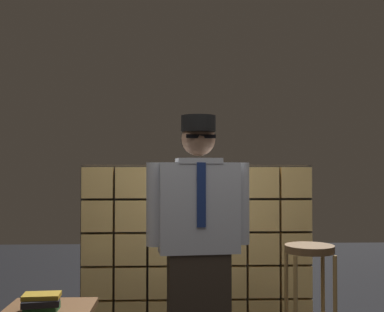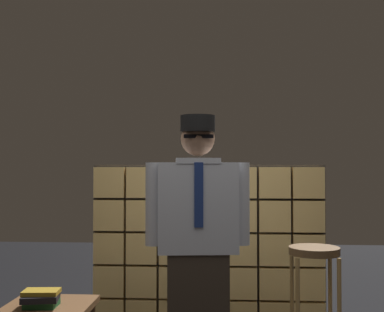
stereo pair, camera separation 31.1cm
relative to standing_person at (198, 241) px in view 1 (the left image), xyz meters
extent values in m
cube|color=#F2C672|center=(-0.80, 0.93, -0.48)|extent=(0.26, 0.08, 0.26)
cube|color=#F2C672|center=(-0.52, 0.93, -0.48)|extent=(0.26, 0.08, 0.26)
cube|color=#F2C672|center=(-0.24, 0.93, -0.48)|extent=(0.26, 0.08, 0.26)
cube|color=#F2C672|center=(0.04, 0.93, -0.48)|extent=(0.26, 0.08, 0.26)
cube|color=#F2C672|center=(0.32, 0.93, -0.48)|extent=(0.26, 0.08, 0.26)
cube|color=#F2C672|center=(0.59, 0.93, -0.48)|extent=(0.26, 0.08, 0.26)
cube|color=#F2C672|center=(0.87, 0.93, -0.48)|extent=(0.26, 0.08, 0.26)
cube|color=#F2C672|center=(-0.80, 0.93, -0.20)|extent=(0.26, 0.08, 0.26)
cube|color=#F2C672|center=(-0.52, 0.93, -0.20)|extent=(0.26, 0.08, 0.26)
cube|color=#F2C672|center=(-0.24, 0.93, -0.20)|extent=(0.26, 0.08, 0.26)
cube|color=#F2C672|center=(0.04, 0.93, -0.20)|extent=(0.26, 0.08, 0.26)
cube|color=#F2C672|center=(0.32, 0.93, -0.20)|extent=(0.26, 0.08, 0.26)
cube|color=#F2C672|center=(0.59, 0.93, -0.20)|extent=(0.26, 0.08, 0.26)
cube|color=#F2C672|center=(0.87, 0.93, -0.20)|extent=(0.26, 0.08, 0.26)
cube|color=#F2C672|center=(-0.80, 0.93, 0.08)|extent=(0.26, 0.08, 0.26)
cube|color=#F2C672|center=(-0.52, 0.93, 0.08)|extent=(0.26, 0.08, 0.26)
cube|color=#F2C672|center=(-0.24, 0.93, 0.08)|extent=(0.26, 0.08, 0.26)
cube|color=#F2C672|center=(0.04, 0.93, 0.08)|extent=(0.26, 0.08, 0.26)
cube|color=#F2C672|center=(0.32, 0.93, 0.08)|extent=(0.26, 0.08, 0.26)
cube|color=#F2C672|center=(0.59, 0.93, 0.08)|extent=(0.26, 0.08, 0.26)
cube|color=#F2C672|center=(0.87, 0.93, 0.08)|extent=(0.26, 0.08, 0.26)
cube|color=#F2C672|center=(-0.80, 0.93, 0.35)|extent=(0.26, 0.08, 0.26)
cube|color=#F2C672|center=(-0.52, 0.93, 0.35)|extent=(0.26, 0.08, 0.26)
cube|color=#F2C672|center=(-0.24, 0.93, 0.35)|extent=(0.26, 0.08, 0.26)
cube|color=#F2C672|center=(0.04, 0.93, 0.35)|extent=(0.26, 0.08, 0.26)
cube|color=#F2C672|center=(0.32, 0.93, 0.35)|extent=(0.26, 0.08, 0.26)
cube|color=#F2C672|center=(0.59, 0.93, 0.35)|extent=(0.26, 0.08, 0.26)
cube|color=#F2C672|center=(0.87, 0.93, 0.35)|extent=(0.26, 0.08, 0.26)
cube|color=#38332D|center=(0.04, 0.98, -0.20)|extent=(1.97, 0.02, 1.41)
cube|color=silver|center=(0.00, 0.00, 0.22)|extent=(0.53, 0.27, 0.58)
cube|color=navy|center=(0.01, -0.12, 0.31)|extent=(0.06, 0.02, 0.41)
cube|color=silver|center=(0.00, 0.00, 0.52)|extent=(0.30, 0.26, 0.04)
sphere|color=#A87A5B|center=(0.00, 0.00, 0.66)|extent=(0.22, 0.22, 0.22)
ellipsoid|color=black|center=(0.01, -0.05, 0.62)|extent=(0.15, 0.09, 0.10)
cube|color=black|center=(0.01, -0.10, 0.67)|extent=(0.19, 0.03, 0.02)
cylinder|color=black|center=(0.01, -0.08, 0.71)|extent=(0.18, 0.18, 0.01)
cylinder|color=black|center=(0.00, 0.00, 0.76)|extent=(0.23, 0.23, 0.11)
cylinder|color=silver|center=(0.28, 0.03, 0.24)|extent=(0.11, 0.11, 0.53)
cylinder|color=silver|center=(-0.28, -0.03, 0.24)|extent=(0.11, 0.11, 0.53)
cylinder|color=brown|center=(0.78, 0.19, -0.08)|extent=(0.34, 0.34, 0.05)
cylinder|color=tan|center=(0.65, 0.32, -0.50)|extent=(0.03, 0.03, 0.78)
cylinder|color=tan|center=(0.91, 0.32, -0.50)|extent=(0.03, 0.03, 0.78)
cube|color=#1E592D|center=(-0.93, -0.25, -0.34)|extent=(0.19, 0.15, 0.04)
cube|color=black|center=(-0.93, -0.27, -0.30)|extent=(0.24, 0.21, 0.04)
cube|color=olive|center=(-0.93, -0.26, -0.27)|extent=(0.22, 0.15, 0.03)
camera|label=1|loc=(-0.16, -3.13, 0.47)|focal=45.27mm
camera|label=2|loc=(0.15, -3.13, 0.47)|focal=45.27mm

